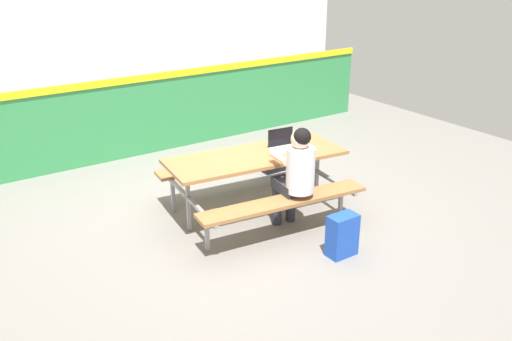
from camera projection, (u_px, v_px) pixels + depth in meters
ground_plane at (246, 218)px, 6.33m from camera, size 10.00×10.00×0.02m
accent_backdrop at (144, 70)px, 7.89m from camera, size 8.00×0.14×2.60m
picnic_table_main at (256, 168)px, 6.19m from camera, size 2.08×1.76×0.74m
student_nearer at (296, 171)px, 5.76m from camera, size 0.39×0.54×1.21m
laptop_silver at (283, 145)px, 6.30m from camera, size 0.34×0.26×0.22m
backpack_dark at (342, 235)px, 5.49m from camera, size 0.30×0.22×0.44m
tote_bag_bright at (275, 158)px, 7.56m from camera, size 0.34×0.21×0.43m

